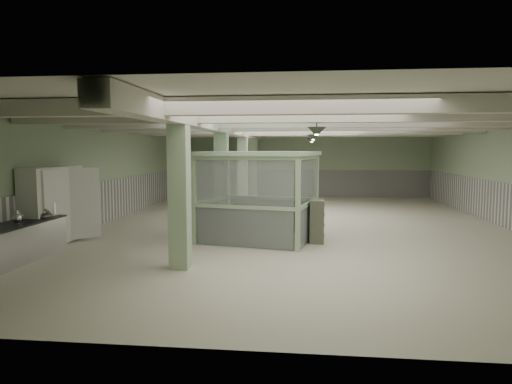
# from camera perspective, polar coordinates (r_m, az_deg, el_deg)

# --- Properties ---
(floor) EXTENTS (20.00, 20.00, 0.00)m
(floor) POSITION_cam_1_polar(r_m,az_deg,el_deg) (15.95, 5.28, -4.21)
(floor) COLOR beige
(floor) RESTS_ON ground
(ceiling) EXTENTS (14.00, 20.00, 0.02)m
(ceiling) POSITION_cam_1_polar(r_m,az_deg,el_deg) (15.76, 5.39, 8.81)
(ceiling) COLOR beige
(ceiling) RESTS_ON wall_back
(wall_back) EXTENTS (14.00, 0.02, 3.60)m
(wall_back) POSITION_cam_1_polar(r_m,az_deg,el_deg) (25.75, 5.74, 3.45)
(wall_back) COLOR #98AC89
(wall_back) RESTS_ON floor
(wall_front) EXTENTS (14.00, 0.02, 3.60)m
(wall_front) POSITION_cam_1_polar(r_m,az_deg,el_deg) (5.80, 3.52, -3.03)
(wall_front) COLOR #98AC89
(wall_front) RESTS_ON floor
(wall_left) EXTENTS (0.02, 20.00, 3.60)m
(wall_left) POSITION_cam_1_polar(r_m,az_deg,el_deg) (17.35, -18.47, 2.29)
(wall_left) COLOR #98AC89
(wall_left) RESTS_ON floor
(wainscot_left) EXTENTS (0.05, 19.90, 1.50)m
(wainscot_left) POSITION_cam_1_polar(r_m,az_deg,el_deg) (17.43, -18.29, -1.16)
(wainscot_left) COLOR white
(wainscot_left) RESTS_ON floor
(wainscot_right) EXTENTS (0.05, 19.90, 1.50)m
(wainscot_right) POSITION_cam_1_polar(r_m,az_deg,el_deg) (17.20, 29.23, -1.66)
(wainscot_right) COLOR white
(wainscot_right) RESTS_ON floor
(wainscot_back) EXTENTS (13.90, 0.05, 1.50)m
(wainscot_back) POSITION_cam_1_polar(r_m,az_deg,el_deg) (25.78, 5.72, 1.11)
(wainscot_back) COLOR white
(wainscot_back) RESTS_ON floor
(girder) EXTENTS (0.45, 19.90, 0.40)m
(girder) POSITION_cam_1_polar(r_m,az_deg,el_deg) (15.99, -3.70, 7.98)
(girder) COLOR beige
(girder) RESTS_ON ceiling
(beam_a) EXTENTS (13.90, 0.35, 0.32)m
(beam_a) POSITION_cam_1_polar(r_m,az_deg,el_deg) (8.27, 4.46, 10.72)
(beam_a) COLOR beige
(beam_a) RESTS_ON ceiling
(beam_b) EXTENTS (13.90, 0.35, 0.32)m
(beam_b) POSITION_cam_1_polar(r_m,az_deg,el_deg) (10.76, 4.92, 9.47)
(beam_b) COLOR beige
(beam_b) RESTS_ON ceiling
(beam_c) EXTENTS (13.90, 0.35, 0.32)m
(beam_c) POSITION_cam_1_polar(r_m,az_deg,el_deg) (13.26, 5.19, 8.68)
(beam_c) COLOR beige
(beam_c) RESTS_ON ceiling
(beam_d) EXTENTS (13.90, 0.35, 0.32)m
(beam_d) POSITION_cam_1_polar(r_m,az_deg,el_deg) (15.75, 5.39, 8.15)
(beam_d) COLOR beige
(beam_d) RESTS_ON ceiling
(beam_e) EXTENTS (13.90, 0.35, 0.32)m
(beam_e) POSITION_cam_1_polar(r_m,az_deg,el_deg) (18.25, 5.52, 7.76)
(beam_e) COLOR beige
(beam_e) RESTS_ON ceiling
(beam_f) EXTENTS (13.90, 0.35, 0.32)m
(beam_f) POSITION_cam_1_polar(r_m,az_deg,el_deg) (20.75, 5.63, 7.47)
(beam_f) COLOR beige
(beam_f) RESTS_ON ceiling
(beam_g) EXTENTS (13.90, 0.35, 0.32)m
(beam_g) POSITION_cam_1_polar(r_m,az_deg,el_deg) (23.25, 5.71, 7.24)
(beam_g) COLOR beige
(beam_g) RESTS_ON ceiling
(column_a) EXTENTS (0.42, 0.42, 3.60)m
(column_a) POSITION_cam_1_polar(r_m,az_deg,el_deg) (10.16, -9.56, 0.51)
(column_a) COLOR #A7C29C
(column_a) RESTS_ON floor
(column_b) EXTENTS (0.42, 0.42, 3.60)m
(column_b) POSITION_cam_1_polar(r_m,az_deg,el_deg) (15.01, -4.33, 2.11)
(column_b) COLOR #A7C29C
(column_b) RESTS_ON floor
(column_c) EXTENTS (0.42, 0.42, 3.60)m
(column_c) POSITION_cam_1_polar(r_m,az_deg,el_deg) (19.94, -1.66, 2.92)
(column_c) COLOR #A7C29C
(column_c) RESTS_ON floor
(column_d) EXTENTS (0.42, 0.42, 3.60)m
(column_d) POSITION_cam_1_polar(r_m,az_deg,el_deg) (23.91, -0.32, 3.33)
(column_d) COLOR #A7C29C
(column_d) RESTS_ON floor
(pendant_front) EXTENTS (0.44, 0.44, 0.22)m
(pendant_front) POSITION_cam_1_polar(r_m,az_deg,el_deg) (10.74, 7.59, 7.47)
(pendant_front) COLOR #2C382A
(pendant_front) RESTS_ON ceiling
(pendant_mid) EXTENTS (0.44, 0.44, 0.22)m
(pendant_mid) POSITION_cam_1_polar(r_m,az_deg,el_deg) (16.24, 7.18, 6.74)
(pendant_mid) COLOR #2C382A
(pendant_mid) RESTS_ON ceiling
(pendant_back) EXTENTS (0.44, 0.44, 0.22)m
(pendant_back) POSITION_cam_1_polar(r_m,az_deg,el_deg) (21.24, 6.99, 6.41)
(pendant_back) COLOR #2C382A
(pendant_back) RESTS_ON ceiling
(pitcher_near) EXTENTS (0.28, 0.30, 0.32)m
(pitcher_near) POSITION_cam_1_polar(r_m,az_deg,el_deg) (12.11, -27.69, -2.78)
(pitcher_near) COLOR silver
(pitcher_near) RESTS_ON prep_counter
(veg_colander) EXTENTS (0.62, 0.62, 0.23)m
(veg_colander) POSITION_cam_1_polar(r_m,az_deg,el_deg) (12.90, -25.16, -2.42)
(veg_colander) COLOR #434449
(veg_colander) RESTS_ON prep_counter
(walkin_cooler) EXTENTS (1.07, 2.33, 2.14)m
(walkin_cooler) POSITION_cam_1_polar(r_m,az_deg,el_deg) (13.71, -23.96, -1.72)
(walkin_cooler) COLOR white
(walkin_cooler) RESTS_ON floor
(guard_booth) EXTENTS (3.71, 3.33, 2.59)m
(guard_booth) POSITION_cam_1_polar(r_m,az_deg,el_deg) (13.32, 0.28, 1.50)
(guard_booth) COLOR #A4C29B
(guard_booth) RESTS_ON floor
(filing_cabinet) EXTENTS (0.42, 0.58, 1.22)m
(filing_cabinet) POSITION_cam_1_polar(r_m,az_deg,el_deg) (13.06, 7.64, -3.67)
(filing_cabinet) COLOR #585C4D
(filing_cabinet) RESTS_ON floor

